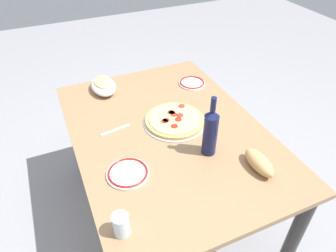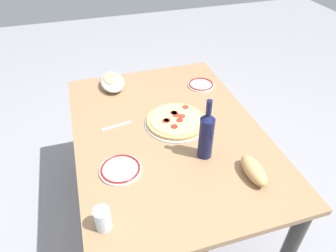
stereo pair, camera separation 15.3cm
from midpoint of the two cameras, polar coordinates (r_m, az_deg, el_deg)
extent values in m
plane|color=gray|center=(2.17, 2.09, -15.66)|extent=(8.00, 8.00, 0.00)
cube|color=#93704C|center=(1.66, 2.64, -1.32)|extent=(1.37, 0.98, 0.03)
cylinder|color=#33302D|center=(1.76, 24.06, -20.38)|extent=(0.07, 0.07, 0.69)
cylinder|color=#33302D|center=(2.47, 7.18, 3.10)|extent=(0.07, 0.07, 0.69)
cylinder|color=#33302D|center=(2.31, -13.02, -0.58)|extent=(0.07, 0.07, 0.69)
cylinder|color=#B7B7BC|center=(1.70, 4.09, 0.56)|extent=(0.35, 0.35, 0.01)
cylinder|color=tan|center=(1.69, 4.11, 0.88)|extent=(0.32, 0.32, 0.02)
cylinder|color=#EACC75|center=(1.68, 4.13, 1.21)|extent=(0.28, 0.28, 0.01)
cylinder|color=maroon|center=(1.66, 2.48, 1.00)|extent=(0.04, 0.04, 0.00)
cylinder|color=#B22D1E|center=(1.72, 3.57, 2.42)|extent=(0.04, 0.04, 0.00)
cylinder|color=#B22D1E|center=(1.70, 5.18, 1.75)|extent=(0.04, 0.04, 0.00)
cylinder|color=maroon|center=(1.67, 4.80, 1.01)|extent=(0.04, 0.04, 0.00)
cylinder|color=#B22D1E|center=(1.72, 3.78, 2.35)|extent=(0.04, 0.04, 0.00)
cylinder|color=maroon|center=(1.66, 2.18, 0.88)|extent=(0.04, 0.04, 0.00)
cylinder|color=#B22D1E|center=(1.77, 5.74, 3.45)|extent=(0.04, 0.04, 0.00)
cylinder|color=#B22D1E|center=(1.70, 4.08, 1.95)|extent=(0.04, 0.04, 0.00)
cylinder|color=maroon|center=(1.62, 3.87, -0.19)|extent=(0.04, 0.04, 0.00)
ellipsoid|color=white|center=(2.01, -8.13, 7.99)|extent=(0.24, 0.15, 0.07)
ellipsoid|color=#AD2819|center=(2.01, -8.16, 8.29)|extent=(0.20, 0.12, 0.03)
ellipsoid|color=#EACC75|center=(2.00, -8.21, 8.74)|extent=(0.17, 0.10, 0.02)
cylinder|color=#141942|center=(1.45, 10.07, -2.32)|extent=(0.07, 0.07, 0.22)
cone|color=#141942|center=(1.37, 10.64, 1.62)|extent=(0.07, 0.07, 0.03)
cylinder|color=#141942|center=(1.35, 10.88, 3.32)|extent=(0.03, 0.03, 0.07)
cylinder|color=silver|center=(1.22, -8.40, -16.88)|extent=(0.06, 0.06, 0.10)
cylinder|color=white|center=(1.43, -5.78, -8.20)|extent=(0.20, 0.20, 0.01)
torus|color=red|center=(1.43, -5.80, -7.98)|extent=(0.18, 0.18, 0.01)
cylinder|color=white|center=(2.04, 8.29, 7.46)|extent=(0.17, 0.17, 0.01)
torus|color=red|center=(2.04, 8.31, 7.65)|extent=(0.16, 0.16, 0.01)
ellipsoid|color=tan|center=(1.46, 18.59, -7.92)|extent=(0.19, 0.08, 0.07)
cube|color=#B7B7BC|center=(1.68, -7.01, -0.10)|extent=(0.04, 0.17, 0.00)
camera|label=1|loc=(0.08, -87.31, 2.14)|focal=32.79mm
camera|label=2|loc=(0.08, 92.69, -2.14)|focal=32.79mm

